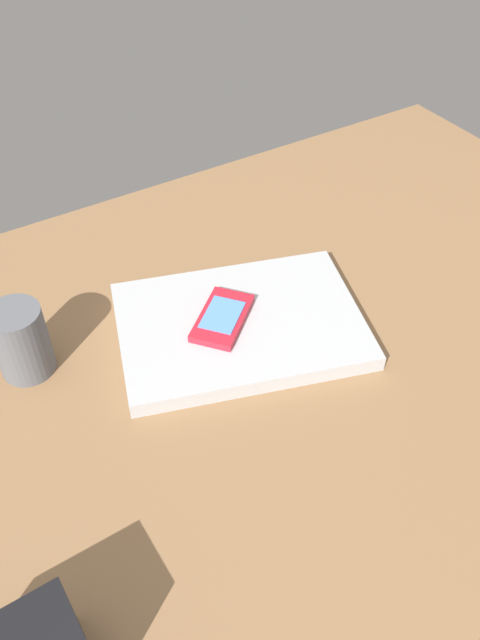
{
  "coord_description": "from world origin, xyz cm",
  "views": [
    {
      "loc": [
        -34.76,
        -46.65,
        60.94
      ],
      "look_at": [
        -4.7,
        2.93,
        5.0
      ],
      "focal_mm": 35.69,
      "sensor_mm": 36.0,
      "label": 1
    }
  ],
  "objects": [
    {
      "name": "desk_surface",
      "position": [
        0.0,
        0.0,
        1.5
      ],
      "size": [
        120.0,
        80.0,
        3.0
      ],
      "primitive_type": "cube",
      "color": "olive",
      "rests_on": "ground"
    },
    {
      "name": "laptop_closed",
      "position": [
        -4.7,
        2.93,
        4.09
      ],
      "size": [
        35.65,
        29.62,
        2.17
      ],
      "primitive_type": "cube",
      "rotation": [
        0.0,
        0.0,
        -0.3
      ],
      "color": "#B7BABC",
      "rests_on": "desk_surface"
    },
    {
      "name": "cell_phone_on_laptop",
      "position": [
        -6.77,
        3.82,
        5.71
      ],
      "size": [
        10.99,
        10.52,
        1.13
      ],
      "color": "red",
      "rests_on": "laptop_closed"
    },
    {
      "name": "pen_cup",
      "position": [
        -29.88,
        10.87,
        7.61
      ],
      "size": [
        6.46,
        6.46,
        9.21
      ],
      "primitive_type": "cylinder",
      "color": "#595B60",
      "rests_on": "desk_surface"
    }
  ]
}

